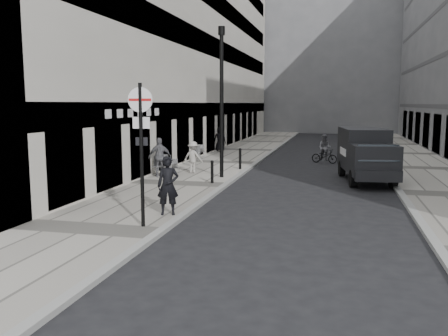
{
  "coord_description": "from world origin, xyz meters",
  "views": [
    {
      "loc": [
        4.58,
        -8.67,
        3.5
      ],
      "look_at": [
        0.98,
        6.27,
        1.4
      ],
      "focal_mm": 38.0,
      "sensor_mm": 36.0,
      "label": 1
    }
  ],
  "objects_px": {
    "lamppost": "(222,95)",
    "walking_man": "(168,186)",
    "panel_van": "(366,152)",
    "sign_post": "(141,136)",
    "cyclist": "(324,152)"
  },
  "relations": [
    {
      "from": "walking_man",
      "to": "panel_van",
      "type": "height_order",
      "value": "panel_van"
    },
    {
      "from": "lamppost",
      "to": "panel_van",
      "type": "xyz_separation_m",
      "value": [
        6.42,
        1.1,
        -2.56
      ]
    },
    {
      "from": "lamppost",
      "to": "panel_van",
      "type": "height_order",
      "value": "lamppost"
    },
    {
      "from": "walking_man",
      "to": "lamppost",
      "type": "height_order",
      "value": "lamppost"
    },
    {
      "from": "lamppost",
      "to": "walking_man",
      "type": "bearing_deg",
      "value": -88.5
    },
    {
      "from": "sign_post",
      "to": "cyclist",
      "type": "relative_size",
      "value": 2.32
    },
    {
      "from": "sign_post",
      "to": "cyclist",
      "type": "height_order",
      "value": "sign_post"
    },
    {
      "from": "walking_man",
      "to": "cyclist",
      "type": "distance_m",
      "value": 15.59
    },
    {
      "from": "walking_man",
      "to": "panel_van",
      "type": "xyz_separation_m",
      "value": [
        6.22,
        8.74,
        0.31
      ]
    },
    {
      "from": "lamppost",
      "to": "panel_van",
      "type": "bearing_deg",
      "value": 9.69
    },
    {
      "from": "lamppost",
      "to": "cyclist",
      "type": "height_order",
      "value": "lamppost"
    },
    {
      "from": "lamppost",
      "to": "cyclist",
      "type": "bearing_deg",
      "value": 58.91
    },
    {
      "from": "walking_man",
      "to": "sign_post",
      "type": "distance_m",
      "value": 2.19
    },
    {
      "from": "sign_post",
      "to": "lamppost",
      "type": "xyz_separation_m",
      "value": [
        0.0,
        9.11,
        1.26
      ]
    },
    {
      "from": "sign_post",
      "to": "panel_van",
      "type": "relative_size",
      "value": 0.75
    }
  ]
}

